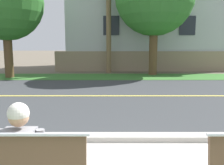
% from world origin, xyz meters
% --- Properties ---
extents(ground_plane, '(140.00, 140.00, 0.00)m').
position_xyz_m(ground_plane, '(0.00, 8.00, 0.00)').
color(ground_plane, '#665B4C').
extents(curb_edge, '(44.00, 0.30, 0.11)m').
position_xyz_m(curb_edge, '(0.00, 2.35, 0.06)').
color(curb_edge, '#ADA89E').
rests_on(curb_edge, ground_plane).
extents(street_asphalt, '(52.00, 8.00, 0.01)m').
position_xyz_m(street_asphalt, '(0.00, 6.50, 0.00)').
color(street_asphalt, '#383A3D').
rests_on(street_asphalt, ground_plane).
extents(road_centre_line, '(48.00, 0.14, 0.01)m').
position_xyz_m(road_centre_line, '(0.00, 6.50, 0.01)').
color(road_centre_line, '#E0CC4C').
rests_on(road_centre_line, ground_plane).
extents(far_verge_grass, '(48.00, 2.80, 0.02)m').
position_xyz_m(far_verge_grass, '(0.00, 11.94, 0.01)').
color(far_verge_grass, '#38702D').
rests_on(far_verge_grass, ground_plane).
extents(seated_person_grey, '(0.52, 0.68, 1.25)m').
position_xyz_m(seated_person_grey, '(-1.32, 0.35, 0.68)').
color(seated_person_grey, '#333D56').
rests_on(seated_person_grey, ground_plane).
extents(garden_wall, '(13.00, 0.36, 1.40)m').
position_xyz_m(garden_wall, '(2.19, 14.92, 0.70)').
color(garden_wall, gray).
rests_on(garden_wall, ground_plane).
extents(house_across_street, '(12.49, 6.91, 6.32)m').
position_xyz_m(house_across_street, '(2.21, 18.12, 3.20)').
color(house_across_street, '#B7BCC1').
rests_on(house_across_street, ground_plane).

